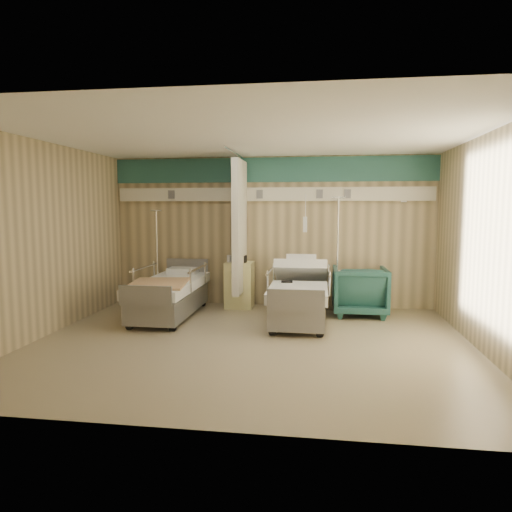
# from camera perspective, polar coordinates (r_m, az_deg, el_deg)

# --- Properties ---
(ground) EXTENTS (6.00, 5.00, 0.00)m
(ground) POSITION_cam_1_polar(r_m,az_deg,el_deg) (6.39, -0.65, -10.81)
(ground) COLOR #86775C
(ground) RESTS_ON ground
(room_walls) EXTENTS (6.04, 5.04, 2.82)m
(room_walls) POSITION_cam_1_polar(r_m,az_deg,el_deg) (6.37, -0.60, 6.12)
(room_walls) COLOR tan
(room_walls) RESTS_ON ground
(bed_right) EXTENTS (1.00, 2.16, 0.63)m
(bed_right) POSITION_cam_1_polar(r_m,az_deg,el_deg) (7.51, 5.41, -5.78)
(bed_right) COLOR silver
(bed_right) RESTS_ON ground
(bed_left) EXTENTS (1.00, 2.16, 0.63)m
(bed_left) POSITION_cam_1_polar(r_m,az_deg,el_deg) (7.92, -10.76, -5.25)
(bed_left) COLOR silver
(bed_left) RESTS_ON ground
(bedside_cabinet) EXTENTS (0.50, 0.48, 0.85)m
(bedside_cabinet) POSITION_cam_1_polar(r_m,az_deg,el_deg) (8.50, -2.07, -3.61)
(bedside_cabinet) COLOR #F0E796
(bedside_cabinet) RESTS_ON ground
(visitor_armchair) EXTENTS (0.91, 0.94, 0.85)m
(visitor_armchair) POSITION_cam_1_polar(r_m,az_deg,el_deg) (8.10, 12.83, -4.25)
(visitor_armchair) COLOR #1D4844
(visitor_armchair) RESTS_ON ground
(waffle_blanket) EXTENTS (0.75, 0.69, 0.08)m
(waffle_blanket) POSITION_cam_1_polar(r_m,az_deg,el_deg) (7.99, 12.78, -1.04)
(waffle_blanket) COLOR silver
(waffle_blanket) RESTS_ON visitor_armchair
(iv_stand_right) EXTENTS (0.37, 0.37, 2.05)m
(iv_stand_right) POSITION_cam_1_polar(r_m,az_deg,el_deg) (8.36, 10.08, -3.91)
(iv_stand_right) COLOR silver
(iv_stand_right) RESTS_ON ground
(iv_stand_left) EXTENTS (0.32, 0.32, 1.81)m
(iv_stand_left) POSITION_cam_1_polar(r_m,az_deg,el_deg) (8.77, -12.16, -3.80)
(iv_stand_left) COLOR silver
(iv_stand_left) RESTS_ON ground
(call_remote) EXTENTS (0.19, 0.11, 0.04)m
(call_remote) POSITION_cam_1_polar(r_m,az_deg,el_deg) (7.50, 3.88, -3.19)
(call_remote) COLOR black
(call_remote) RESTS_ON bed_right
(tan_blanket) EXTENTS (1.02, 1.20, 0.04)m
(tan_blanket) POSITION_cam_1_polar(r_m,az_deg,el_deg) (7.44, -12.12, -3.40)
(tan_blanket) COLOR tan
(tan_blanket) RESTS_ON bed_left
(toiletry_bag) EXTENTS (0.26, 0.19, 0.13)m
(toiletry_bag) POSITION_cam_1_polar(r_m,az_deg,el_deg) (8.36, -2.09, -0.37)
(toiletry_bag) COLOR black
(toiletry_bag) RESTS_ON bedside_cabinet
(white_cup) EXTENTS (0.10, 0.10, 0.13)m
(white_cup) POSITION_cam_1_polar(r_m,az_deg,el_deg) (8.43, -3.37, -0.33)
(white_cup) COLOR white
(white_cup) RESTS_ON bedside_cabinet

